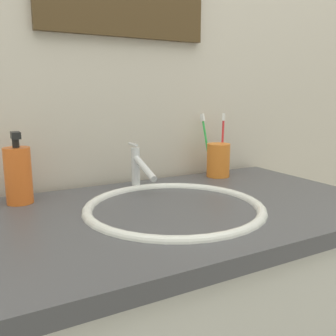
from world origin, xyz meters
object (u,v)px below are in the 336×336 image
at_px(toothbrush_cup, 218,160).
at_px(toothbrush_green, 206,140).
at_px(toothbrush_red, 223,140).
at_px(soap_dispenser, 18,175).
at_px(faucet, 139,167).

bearing_deg(toothbrush_cup, toothbrush_green, 109.27).
xyz_separation_m(toothbrush_green, toothbrush_red, (0.05, -0.02, 0.00)).
relative_size(toothbrush_cup, soap_dispenser, 0.61).
bearing_deg(toothbrush_green, soap_dispenser, -174.41).
xyz_separation_m(toothbrush_green, soap_dispenser, (-0.58, -0.06, -0.04)).
height_order(toothbrush_green, toothbrush_red, same).
height_order(toothbrush_cup, toothbrush_red, toothbrush_red).
relative_size(toothbrush_green, soap_dispenser, 1.11).
height_order(toothbrush_cup, toothbrush_green, toothbrush_green).
relative_size(toothbrush_green, toothbrush_red, 1.00).
bearing_deg(toothbrush_green, toothbrush_cup, -70.73).
xyz_separation_m(faucet, toothbrush_red, (0.32, 0.05, 0.05)).
bearing_deg(toothbrush_green, toothbrush_red, -25.55).
bearing_deg(faucet, soap_dispenser, 176.57).
distance_m(faucet, toothbrush_green, 0.29).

